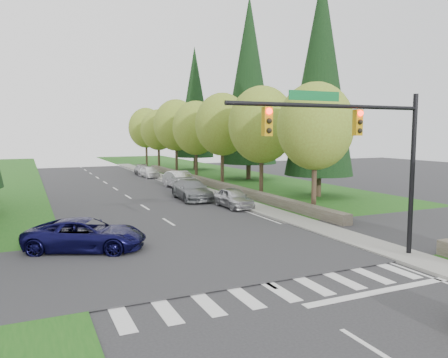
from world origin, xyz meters
TOP-DOWN VIEW (x-y plane):
  - ground at (0.00, 0.00)m, footprint 120.00×120.00m
  - grass_east at (13.00, 20.00)m, footprint 14.00×110.00m
  - cross_street at (0.00, 8.00)m, footprint 120.00×8.00m
  - sidewalk_east at (6.90, 22.00)m, footprint 1.80×80.00m
  - curb_east at (6.05, 22.00)m, footprint 0.20×80.00m
  - stone_wall_north at (8.60, 30.00)m, footprint 0.70×40.00m
  - traffic_signal at (4.37, 4.50)m, footprint 8.70×0.37m
  - decid_tree_0 at (9.20, 14.00)m, footprint 4.80×4.80m
  - decid_tree_1 at (9.30, 21.00)m, footprint 5.20×5.20m
  - decid_tree_2 at (9.10, 28.00)m, footprint 5.00×5.00m
  - decid_tree_3 at (9.20, 35.00)m, footprint 5.00×5.00m
  - decid_tree_4 at (9.30, 42.00)m, footprint 5.40×5.40m
  - decid_tree_5 at (9.10, 49.00)m, footprint 4.80×4.80m
  - decid_tree_6 at (9.20, 56.00)m, footprint 5.20×5.20m
  - conifer_e_a at (14.00, 20.00)m, footprint 5.44×5.44m
  - conifer_e_b at (15.00, 34.00)m, footprint 6.12×6.12m
  - conifer_e_c at (14.00, 48.00)m, footprint 5.10×5.10m
  - suv_navy at (-5.18, 11.00)m, footprint 5.73×4.34m
  - parked_car_a at (5.60, 18.37)m, footprint 1.64×4.06m
  - parked_car_b at (4.20, 22.95)m, footprint 2.46×5.47m
  - parked_car_c at (5.60, 29.86)m, footprint 2.18×5.02m
  - parked_car_d at (5.60, 40.81)m, footprint 1.66×3.94m
  - parked_car_e at (5.60, 43.92)m, footprint 2.06×4.41m

SIDE VIEW (x-z plane):
  - ground at x=0.00m, z-range 0.00..0.00m
  - cross_street at x=0.00m, z-range -0.05..0.05m
  - grass_east at x=13.00m, z-range 0.00..0.06m
  - sidewalk_east at x=6.90m, z-range 0.00..0.13m
  - curb_east at x=6.05m, z-range 0.00..0.13m
  - stone_wall_north at x=8.60m, z-range 0.00..0.70m
  - parked_car_e at x=5.60m, z-range 0.00..1.25m
  - parked_car_d at x=5.60m, z-range 0.00..1.33m
  - parked_car_a at x=5.60m, z-range 0.00..1.38m
  - suv_navy at x=-5.18m, z-range 0.00..1.45m
  - parked_car_b at x=4.20m, z-range 0.00..1.56m
  - parked_car_c at x=5.60m, z-range 0.00..1.61m
  - traffic_signal at x=4.37m, z-range 1.58..8.38m
  - decid_tree_5 at x=9.10m, z-range 1.38..9.68m
  - decid_tree_0 at x=9.20m, z-range 1.41..9.78m
  - decid_tree_3 at x=9.20m, z-range 1.39..9.94m
  - decid_tree_1 at x=9.30m, z-range 1.40..10.20m
  - decid_tree_6 at x=9.20m, z-range 1.43..10.30m
  - decid_tree_2 at x=9.10m, z-range 1.52..10.34m
  - decid_tree_4 at x=9.30m, z-range 1.47..10.65m
  - conifer_e_c at x=14.00m, z-range 0.89..17.69m
  - conifer_e_a at x=14.00m, z-range 0.89..18.69m
  - conifer_e_b at x=15.00m, z-range 0.89..20.69m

